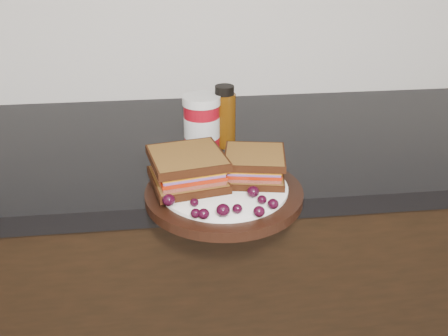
{
  "coord_description": "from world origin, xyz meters",
  "views": [
    {
      "loc": [
        0.19,
        0.65,
        1.34
      ],
      "look_at": [
        0.28,
        1.42,
        0.96
      ],
      "focal_mm": 40.0,
      "sensor_mm": 36.0,
      "label": 1
    }
  ],
  "objects_px": {
    "plate": "(224,194)",
    "condiment_jar": "(202,123)",
    "sandwich_left": "(188,169)",
    "oil_bottle": "(224,116)"
  },
  "relations": [
    {
      "from": "plate",
      "to": "sandwich_left",
      "type": "bearing_deg",
      "value": 162.47
    },
    {
      "from": "sandwich_left",
      "to": "oil_bottle",
      "type": "bearing_deg",
      "value": 56.13
    },
    {
      "from": "plate",
      "to": "condiment_jar",
      "type": "distance_m",
      "value": 0.23
    },
    {
      "from": "plate",
      "to": "oil_bottle",
      "type": "height_order",
      "value": "oil_bottle"
    },
    {
      "from": "plate",
      "to": "oil_bottle",
      "type": "relative_size",
      "value": 2.07
    },
    {
      "from": "plate",
      "to": "oil_bottle",
      "type": "distance_m",
      "value": 0.25
    },
    {
      "from": "sandwich_left",
      "to": "condiment_jar",
      "type": "relative_size",
      "value": 1.06
    },
    {
      "from": "sandwich_left",
      "to": "oil_bottle",
      "type": "height_order",
      "value": "oil_bottle"
    },
    {
      "from": "plate",
      "to": "condiment_jar",
      "type": "relative_size",
      "value": 2.36
    },
    {
      "from": "plate",
      "to": "condiment_jar",
      "type": "bearing_deg",
      "value": 95.24
    }
  ]
}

